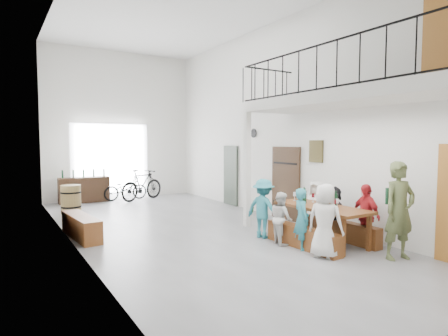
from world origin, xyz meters
TOP-DOWN VIEW (x-y plane):
  - floor at (0.00, 0.00)m, footprint 12.00×12.00m
  - room_walls at (0.00, 0.00)m, footprint 12.00×12.00m
  - gateway_portal at (-0.40, 5.94)m, footprint 2.80×0.08m
  - right_wall_decor at (2.70, -1.87)m, footprint 0.07×8.28m
  - balcony at (1.98, -3.13)m, footprint 1.52×5.62m
  - tasting_table at (1.74, -2.55)m, footprint 0.91×2.13m
  - bench_inner at (1.15, -2.62)m, footprint 0.34×1.84m
  - bench_wall at (2.27, -2.63)m, footprint 0.26×1.87m
  - tableware at (1.77, -2.31)m, footprint 0.37×1.31m
  - side_bench at (-2.50, 0.55)m, footprint 0.55×1.81m
  - oak_barrel at (-2.19, 3.67)m, footprint 0.58×0.58m
  - serving_counter at (-1.43, 5.65)m, footprint 1.69×0.50m
  - counter_bottles at (-1.43, 5.67)m, footprint 1.44×0.13m
  - guest_left_a at (1.05, -3.30)m, footprint 0.66×0.79m
  - guest_left_b at (1.06, -2.67)m, footprint 0.42×0.52m
  - guest_left_c at (0.98, -2.15)m, footprint 0.55×0.63m
  - guest_left_d at (0.96, -1.56)m, footprint 0.72×0.96m
  - guest_right_a at (2.33, -3.19)m, footprint 0.44×0.79m
  - guest_right_b at (2.24, -2.42)m, footprint 0.56×1.12m
  - guest_right_c at (2.31, -1.85)m, footprint 0.48×0.65m
  - host_standing at (2.12, -4.07)m, footprint 0.73×0.55m
  - potted_plant at (2.45, 1.00)m, footprint 0.43×0.40m
  - bicycle_near at (-0.02, 5.41)m, footprint 1.64×0.66m
  - bicycle_far at (0.47, 5.02)m, footprint 1.95×1.23m

SIDE VIEW (x-z plane):
  - floor at x=0.00m, z-range 0.00..0.00m
  - potted_plant at x=2.45m, z-range 0.00..0.39m
  - bench_inner at x=1.15m, z-range 0.00..0.42m
  - bench_wall at x=2.27m, z-range 0.00..0.43m
  - side_bench at x=-2.50m, z-range 0.00..0.50m
  - bicycle_near at x=-0.02m, z-range 0.00..0.85m
  - oak_barrel at x=-2.19m, z-range 0.00..0.85m
  - serving_counter at x=-1.43m, z-range 0.00..0.89m
  - guest_left_c at x=0.98m, z-range 0.00..1.09m
  - bicycle_far at x=0.47m, z-range 0.00..1.14m
  - guest_right_b at x=2.24m, z-range 0.00..1.16m
  - guest_left_b at x=1.06m, z-range 0.00..1.22m
  - guest_right_c at x=2.31m, z-range 0.00..1.22m
  - guest_right_a at x=2.33m, z-range 0.00..1.28m
  - guest_left_d at x=0.96m, z-range 0.00..1.31m
  - guest_left_a at x=1.05m, z-range 0.00..1.37m
  - tasting_table at x=1.74m, z-range 0.31..1.10m
  - host_standing at x=2.12m, z-range 0.00..1.79m
  - tableware at x=1.77m, z-range 0.76..1.11m
  - counter_bottles at x=-1.43m, z-range 0.89..1.17m
  - gateway_portal at x=-0.40m, z-range 0.00..2.80m
  - right_wall_decor at x=2.70m, z-range -0.80..4.28m
  - balcony at x=1.98m, z-range 0.97..4.96m
  - room_walls at x=0.00m, z-range -2.45..9.55m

